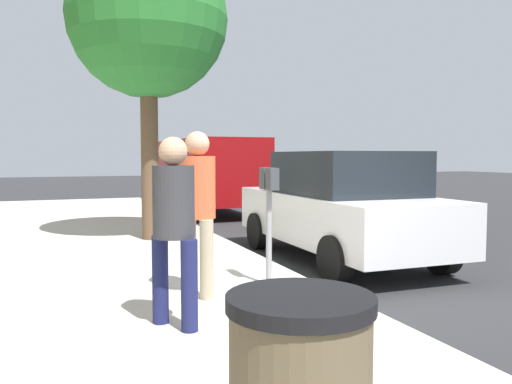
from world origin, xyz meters
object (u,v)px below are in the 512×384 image
at_px(pedestrian_bystander, 174,217).
at_px(street_tree, 148,19).
at_px(parking_meter, 269,201).
at_px(parked_sedan_near, 341,206).
at_px(parked_van_far, 209,171).
at_px(pedestrian_at_meter, 198,198).

height_order(pedestrian_bystander, street_tree, street_tree).
xyz_separation_m(parking_meter, parked_sedan_near, (1.60, -1.94, -0.27)).
xyz_separation_m(parking_meter, parked_van_far, (9.29, -1.94, 0.09)).
bearing_deg(pedestrian_at_meter, pedestrian_bystander, -129.16).
height_order(pedestrian_at_meter, street_tree, street_tree).
height_order(parking_meter, parked_sedan_near, parked_sedan_near).
xyz_separation_m(parked_sedan_near, street_tree, (2.40, 2.66, 3.29)).
bearing_deg(parking_meter, street_tree, 10.15).
distance_m(parking_meter, parked_sedan_near, 2.53).
bearing_deg(street_tree, pedestrian_bystander, 172.46).
bearing_deg(pedestrian_at_meter, street_tree, 74.26).
distance_m(pedestrian_at_meter, parked_van_far, 9.86).
distance_m(pedestrian_at_meter, pedestrian_bystander, 1.09).
distance_m(parking_meter, pedestrian_bystander, 1.79).
bearing_deg(street_tree, parking_meter, -169.85).
bearing_deg(parked_van_far, street_tree, 153.30).
bearing_deg(parked_sedan_near, pedestrian_bystander, 129.26).
bearing_deg(parked_sedan_near, parked_van_far, -0.01).
bearing_deg(street_tree, pedestrian_at_meter, 177.26).
bearing_deg(street_tree, parked_sedan_near, -132.13).
height_order(pedestrian_at_meter, parked_sedan_near, pedestrian_at_meter).
bearing_deg(parked_van_far, pedestrian_bystander, 162.23).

